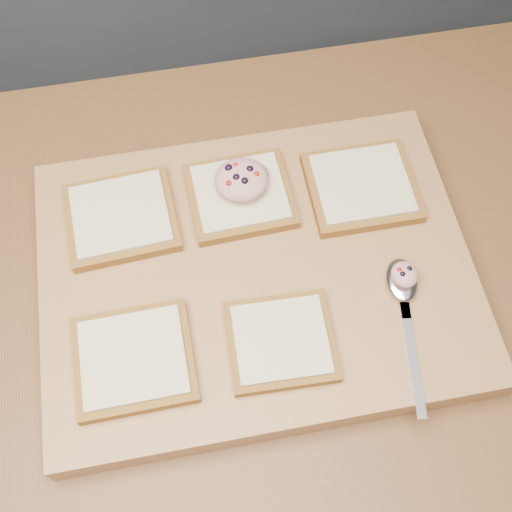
{
  "coord_description": "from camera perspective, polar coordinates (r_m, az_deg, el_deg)",
  "views": [
    {
      "loc": [
        -0.23,
        -0.3,
        1.62
      ],
      "look_at": [
        -0.17,
        0.03,
        0.97
      ],
      "focal_mm": 45.0,
      "sensor_mm": 36.0,
      "label": 1
    }
  ],
  "objects": [
    {
      "name": "bread_near_center",
      "position": [
        0.71,
        2.23,
        -7.58
      ],
      "size": [
        0.12,
        0.11,
        0.02
      ],
      "color": "brown",
      "rests_on": "cutting_board"
    },
    {
      "name": "bread_far_right",
      "position": [
        0.81,
        9.36,
        6.11
      ],
      "size": [
        0.13,
        0.12,
        0.02
      ],
      "color": "brown",
      "rests_on": "cutting_board"
    },
    {
      "name": "bread_far_left",
      "position": [
        0.8,
        -11.91,
        3.43
      ],
      "size": [
        0.14,
        0.13,
        0.02
      ],
      "color": "brown",
      "rests_on": "cutting_board"
    },
    {
      "name": "spoon",
      "position": [
        0.76,
        12.97,
        -3.06
      ],
      "size": [
        0.05,
        0.19,
        0.01
      ],
      "color": "silver",
      "rests_on": "cutting_board"
    },
    {
      "name": "tuna_salad_dollop",
      "position": [
        0.78,
        -1.31,
        6.83
      ],
      "size": [
        0.07,
        0.06,
        0.03
      ],
      "color": "tan",
      "rests_on": "bread_far_center"
    },
    {
      "name": "ground",
      "position": [
        1.66,
        6.09,
        -15.68
      ],
      "size": [
        4.0,
        4.0,
        0.0
      ],
      "primitive_type": "plane",
      "color": "#515459",
      "rests_on": "ground"
    },
    {
      "name": "bread_near_left",
      "position": [
        0.72,
        -10.81,
        -8.99
      ],
      "size": [
        0.13,
        0.12,
        0.02
      ],
      "color": "brown",
      "rests_on": "cutting_board"
    },
    {
      "name": "cutting_board",
      "position": [
        0.77,
        0.0,
        -1.6
      ],
      "size": [
        0.51,
        0.39,
        0.04
      ],
      "primitive_type": "cube",
      "color": "#A87548",
      "rests_on": "island_counter"
    },
    {
      "name": "spoon_salad",
      "position": [
        0.75,
        13.06,
        -1.6
      ],
      "size": [
        0.03,
        0.03,
        0.02
      ],
      "color": "tan",
      "rests_on": "spoon"
    },
    {
      "name": "island_counter",
      "position": [
        1.22,
        8.13,
        -11.29
      ],
      "size": [
        2.0,
        0.8,
        0.9
      ],
      "color": "slate",
      "rests_on": "ground"
    },
    {
      "name": "bread_far_center",
      "position": [
        0.8,
        -1.41,
        5.42
      ],
      "size": [
        0.13,
        0.12,
        0.02
      ],
      "color": "brown",
      "rests_on": "cutting_board"
    }
  ]
}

